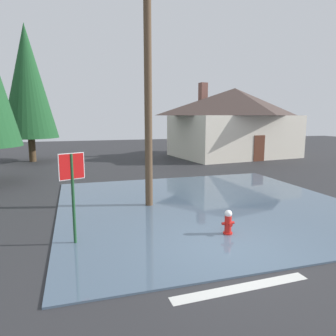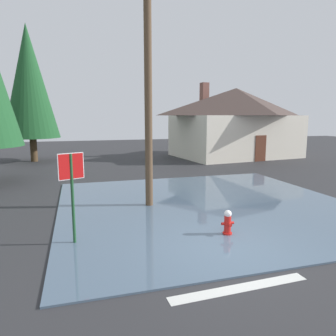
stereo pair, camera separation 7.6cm
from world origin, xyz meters
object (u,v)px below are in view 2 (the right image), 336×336
at_px(fire_hydrant, 228,223).
at_px(utility_pole, 148,92).
at_px(pine_tree_far_center, 29,82).
at_px(stop_sign_near, 72,180).
at_px(house, 235,121).

relative_size(fire_hydrant, utility_pole, 0.09).
bearing_deg(pine_tree_far_center, utility_pole, -68.36).
relative_size(stop_sign_near, utility_pole, 0.30).
height_order(house, pine_tree_far_center, pine_tree_far_center).
xyz_separation_m(stop_sign_near, pine_tree_far_center, (-2.98, 17.52, 4.19)).
distance_m(fire_hydrant, pine_tree_far_center, 20.29).
xyz_separation_m(stop_sign_near, utility_pole, (2.76, 3.03, 2.52)).
bearing_deg(fire_hydrant, stop_sign_near, 172.06).
xyz_separation_m(house, pine_tree_far_center, (-16.31, 1.46, 2.95)).
relative_size(utility_pole, pine_tree_far_center, 0.81).
bearing_deg(stop_sign_near, fire_hydrant, -7.94).
height_order(stop_sign_near, utility_pole, utility_pole).
bearing_deg(house, pine_tree_far_center, 174.88).
relative_size(utility_pole, house, 0.74).
bearing_deg(house, stop_sign_near, -129.69).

